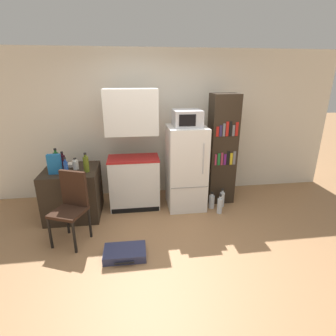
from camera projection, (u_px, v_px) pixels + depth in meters
name	position (u px, v px, depth m)	size (l,w,h in m)	color
ground_plane	(170.00, 252.00, 3.40)	(24.00, 24.00, 0.00)	#A3754C
wall_back	(166.00, 124.00, 4.86)	(6.40, 0.10, 2.62)	silver
side_table	(73.00, 192.00, 4.21)	(0.83, 0.80, 0.79)	#2D2319
kitchen_hutch	(133.00, 156.00, 4.31)	(0.84, 0.49, 1.98)	silver
refrigerator	(186.00, 168.00, 4.42)	(0.62, 0.67, 1.40)	white
microwave	(187.00, 118.00, 4.14)	(0.44, 0.43, 0.26)	#B7B7BC
bookshelf	(222.00, 150.00, 4.54)	(0.45, 0.38, 1.90)	#2D2319
bottle_blue_soda	(66.00, 168.00, 3.80)	(0.06, 0.06, 0.27)	#1E47A3
bottle_green_tall	(56.00, 159.00, 4.13)	(0.08, 0.08, 0.31)	#1E6028
bottle_amber_beer	(57.00, 165.00, 4.04)	(0.06, 0.06, 0.19)	brown
bottle_milk_white	(76.00, 165.00, 4.07)	(0.09, 0.09, 0.18)	white
bottle_wine_dark	(63.00, 162.00, 4.05)	(0.08, 0.08, 0.28)	black
bottle_olive_oil	(86.00, 164.00, 3.94)	(0.08, 0.08, 0.30)	#566619
bowl	(71.00, 165.00, 4.22)	(0.17, 0.17, 0.05)	silver
cereal_box	(54.00, 164.00, 3.85)	(0.19, 0.07, 0.30)	#1E66A8
chair	(72.00, 202.00, 3.50)	(0.53, 0.53, 0.98)	black
suitcase_large_flat	(125.00, 253.00, 3.30)	(0.53, 0.38, 0.10)	navy
water_bottle_front	(212.00, 201.00, 4.50)	(0.09, 0.09, 0.29)	silver
water_bottle_middle	(220.00, 205.00, 4.32)	(0.08, 0.08, 0.34)	silver
water_bottle_back	(222.00, 199.00, 4.55)	(0.08, 0.08, 0.33)	silver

